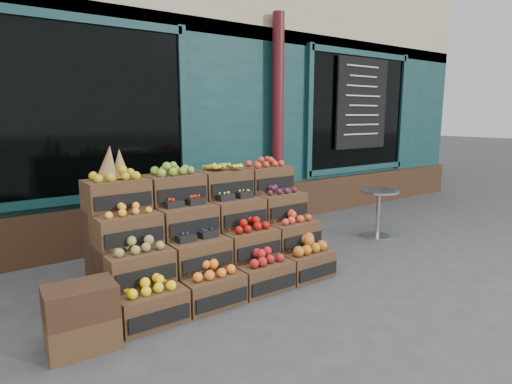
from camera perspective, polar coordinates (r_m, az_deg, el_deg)
ground at (r=4.66m, az=7.23°, el=-11.34°), size 60.00×60.00×0.00m
shop_facade at (r=8.79m, az=-16.64°, el=14.36°), size 12.00×6.24×4.80m
crate_display at (r=4.43m, az=-5.97°, el=-6.39°), size 2.30×1.13×1.44m
spare_crates at (r=3.51m, az=-22.24°, el=-15.21°), size 0.51×0.37×0.49m
bistro_table at (r=6.23m, az=15.99°, el=-2.07°), size 0.54×0.54×0.67m
shopkeeper at (r=6.17m, az=-21.67°, el=2.70°), size 0.80×0.61×1.95m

